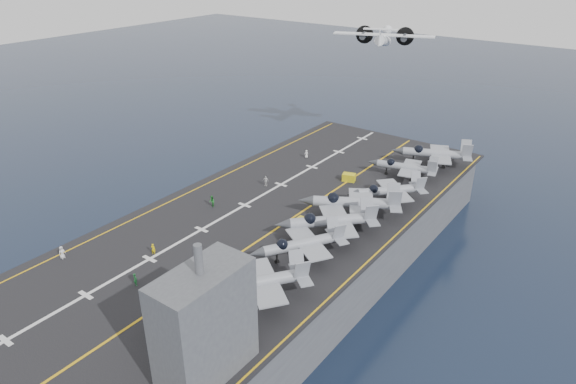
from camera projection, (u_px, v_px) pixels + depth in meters
The scene contains 27 objects.
ground at pixel (274, 270), 86.33m from camera, with size 500.00×500.00×0.00m, color #142135.
hull at pixel (274, 244), 84.15m from camera, with size 36.00×90.00×10.00m, color #56595E.
flight_deck at pixel (273, 217), 81.88m from camera, with size 38.00×92.00×0.40m, color black.
foul_line at pixel (288, 221), 80.18m from camera, with size 0.35×90.00×0.02m, color gold.
landing_centerline at pixel (245, 205), 84.98m from camera, with size 0.50×90.00×0.02m, color silver.
deck_edge_port at pixel (197, 188), 90.84m from camera, with size 0.25×90.00×0.02m, color gold.
deck_edge_stbd at pixel (377, 253), 71.92m from camera, with size 0.25×90.00×0.02m, color gold.
island_superstructure at pixel (203, 312), 48.78m from camera, with size 5.00×10.00×15.00m, color #56595E, non-canonical shape.
fighter_jet_1 at pixel (205, 316), 56.36m from camera, with size 15.44×13.76×4.48m, color gray, non-canonical shape.
fighter_jet_2 at pixel (257, 281), 61.52m from camera, with size 16.84×17.86×5.17m, color #949BA2, non-canonical shape.
fighter_jet_3 at pixel (303, 243), 69.85m from camera, with size 15.03×16.48×4.76m, color #9FA9B0, non-canonical shape.
fighter_jet_4 at pixel (332, 220), 75.12m from camera, with size 17.84×17.88×5.26m, color gray, non-canonical shape.
fighter_jet_5 at pixel (356, 202), 80.07m from camera, with size 19.20×17.39×5.55m, color gray, non-canonical shape.
fighter_jet_6 at pixel (390, 190), 85.02m from camera, with size 15.61×15.94×4.65m, color #9EA6AD, non-canonical shape.
fighter_jet_7 at pixel (406, 166), 94.06m from camera, with size 14.53×11.45×4.45m, color #929CA2, non-canonical shape.
fighter_jet_8 at pixel (436, 153), 99.16m from camera, with size 17.90×15.34×5.25m, color #9EA9B0, non-canonical shape.
tow_cart_a at pixel (224, 268), 67.60m from camera, with size 2.14×1.53×1.20m, color gold, non-canonical shape.
tow_cart_b at pixel (303, 221), 78.93m from camera, with size 1.86×1.25×1.09m, color gold, non-canonical shape.
tow_cart_c at pixel (349, 177), 93.46m from camera, with size 2.62×2.09×1.37m, color gold, non-canonical shape.
crew_0 at pixel (62, 252), 70.29m from camera, with size 0.76×1.13×1.86m, color silver.
crew_1 at pixel (153, 249), 71.27m from camera, with size 1.18×0.99×1.67m, color #DCBD07.
crew_2 at pixel (212, 201), 84.12m from camera, with size 1.40×1.31×1.94m, color #1D7C27.
crew_4 at pixel (266, 181), 91.41m from camera, with size 1.35×1.12×1.92m, color silver.
crew_5 at pixel (306, 154), 103.51m from camera, with size 1.10×1.17×1.62m, color white.
crew_6 at pixel (135, 279), 64.75m from camera, with size 1.20×0.94×1.76m, color #228739.
crew_7 at pixel (157, 299), 61.27m from camera, with size 1.10×1.24×1.73m, color #268C33.
transport_plane at pixel (383, 41), 125.33m from camera, with size 28.60×23.98×5.76m, color white, non-canonical shape.
Camera 1 is at (44.53, -56.54, 49.50)m, focal length 32.00 mm.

